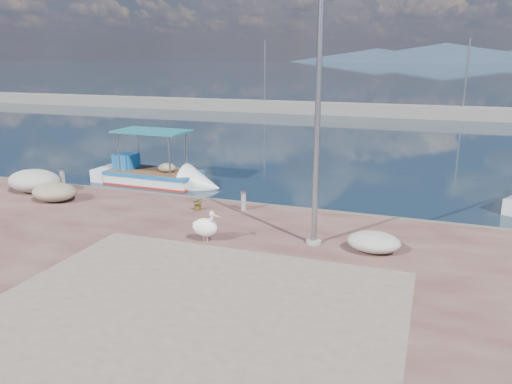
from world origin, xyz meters
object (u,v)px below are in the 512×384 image
(pelican, at_px, (206,227))
(lamp_post, at_px, (317,132))
(bollard_near, at_px, (244,200))
(boat_left, at_px, (153,178))

(pelican, xyz_separation_m, lamp_post, (3.05, 0.96, 2.83))
(lamp_post, xyz_separation_m, bollard_near, (-3.14, 2.37, -2.91))
(boat_left, xyz_separation_m, lamp_post, (9.33, -6.46, 3.57))
(boat_left, bearing_deg, lamp_post, -32.87)
(lamp_post, distance_m, bollard_near, 4.89)
(boat_left, bearing_deg, pelican, -47.94)
(pelican, height_order, bollard_near, pelican)
(bollard_near, bearing_deg, boat_left, 146.56)
(pelican, relative_size, lamp_post, 0.15)
(bollard_near, bearing_deg, lamp_post, -37.04)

